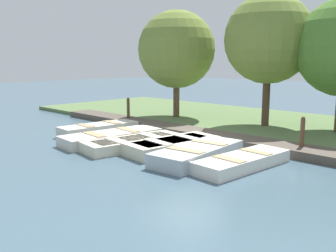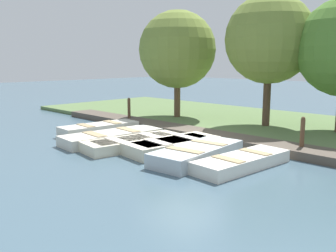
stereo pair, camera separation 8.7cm
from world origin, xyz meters
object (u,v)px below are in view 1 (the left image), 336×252
object	(u,v)px
park_tree_left	(269,39)
rowboat_3	(173,145)
mooring_post_near	(128,111)
mooring_post_far	(302,136)
rowboat_0	(99,129)
rowboat_5	(243,161)
rowboat_1	(112,137)
rowboat_2	(134,143)
rowboat_4	(198,153)
park_tree_far_left	(177,50)

from	to	relation	value
park_tree_left	rowboat_3	bearing A→B (deg)	-1.32
mooring_post_near	park_tree_left	bearing A→B (deg)	120.04
rowboat_3	mooring_post_far	bearing A→B (deg)	134.85
rowboat_0	mooring_post_near	world-z (taller)	mooring_post_near
rowboat_5	mooring_post_far	distance (m)	2.43
rowboat_1	rowboat_2	xyz separation A→B (m)	(0.04, 1.21, -0.01)
rowboat_1	rowboat_2	size ratio (longest dim) A/B	1.06
rowboat_4	mooring_post_near	size ratio (longest dim) A/B	2.77
rowboat_4	park_tree_far_left	distance (m)	7.70
rowboat_4	rowboat_1	bearing A→B (deg)	-92.43
rowboat_3	mooring_post_near	size ratio (longest dim) A/B	2.73
mooring_post_far	park_tree_far_left	distance (m)	7.83
rowboat_1	rowboat_3	distance (m)	2.45
rowboat_4	mooring_post_near	world-z (taller)	mooring_post_near
rowboat_0	mooring_post_far	size ratio (longest dim) A/B	2.66
rowboat_4	mooring_post_far	distance (m)	3.18
park_tree_far_left	park_tree_left	xyz separation A→B (m)	(-0.78, 4.15, 0.32)
rowboat_4	rowboat_3	bearing A→B (deg)	-108.53
mooring_post_near	rowboat_4	bearing A→B (deg)	67.06
rowboat_0	rowboat_1	bearing A→B (deg)	75.35
rowboat_2	mooring_post_far	size ratio (longest dim) A/B	2.96
rowboat_5	park_tree_left	xyz separation A→B (m)	(-5.26, -2.40, 3.38)
park_tree_far_left	mooring_post_near	bearing A→B (deg)	-22.60
rowboat_0	park_tree_left	distance (m)	7.38
mooring_post_far	park_tree_left	bearing A→B (deg)	-135.24
rowboat_0	rowboat_5	size ratio (longest dim) A/B	1.01
rowboat_4	mooring_post_far	bearing A→B (deg)	139.61
rowboat_5	park_tree_left	distance (m)	6.70
rowboat_0	mooring_post_near	distance (m)	2.61
rowboat_5	park_tree_far_left	distance (m)	8.51
rowboat_0	park_tree_left	size ratio (longest dim) A/B	0.58
rowboat_2	mooring_post_far	distance (m)	5.10
rowboat_0	rowboat_1	xyz separation A→B (m)	(0.48, 1.43, -0.03)
rowboat_0	rowboat_4	bearing A→B (deg)	91.07
rowboat_2	rowboat_5	size ratio (longest dim) A/B	1.12
mooring_post_near	rowboat_3	bearing A→B (deg)	64.68
rowboat_4	park_tree_far_left	xyz separation A→B (m)	(-4.74, -5.26, 3.02)
rowboat_1	rowboat_5	distance (m)	4.95
rowboat_0	rowboat_3	size ratio (longest dim) A/B	0.98
rowboat_3	park_tree_left	world-z (taller)	park_tree_left
rowboat_1	rowboat_5	size ratio (longest dim) A/B	1.19
rowboat_3	mooring_post_far	world-z (taller)	mooring_post_far
rowboat_0	rowboat_2	bearing A→B (deg)	82.80
rowboat_1	park_tree_left	distance (m)	7.12
rowboat_4	park_tree_far_left	bearing A→B (deg)	-137.95
park_tree_far_left	rowboat_1	bearing A→B (deg)	18.25
rowboat_0	rowboat_2	xyz separation A→B (m)	(0.52, 2.64, -0.04)
rowboat_2	mooring_post_far	bearing A→B (deg)	132.49
mooring_post_far	park_tree_left	xyz separation A→B (m)	(-2.92, -2.89, 2.97)
rowboat_0	park_tree_far_left	bearing A→B (deg)	-173.35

